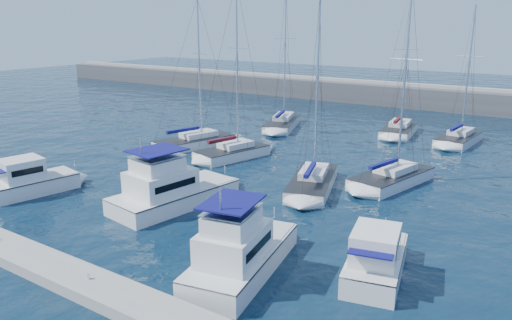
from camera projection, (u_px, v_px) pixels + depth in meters
The scene contains 15 objects.
ground at pixel (226, 218), 33.02m from camera, with size 220.00×220.00×0.00m, color black.
breakwater at pixel (436, 101), 74.39m from camera, with size 160.00×6.00×4.45m.
dock at pixel (89, 285), 24.13m from camera, with size 40.00×2.20×0.60m, color gray.
dock_cleat_centre at pixel (89, 277), 24.01m from camera, with size 0.16×0.16×0.25m, color silver.
motor_yacht_port_outer at pixel (30, 181), 37.57m from camera, with size 4.01×6.52×3.20m.
motor_yacht_port_inner at pixel (169, 191), 34.85m from camera, with size 5.13×9.58×4.69m.
motor_yacht_stbd_inner at pixel (239, 254), 25.46m from camera, with size 4.79×8.94×4.69m.
motor_yacht_stbd_outer at pixel (376, 260), 25.21m from camera, with size 3.89×6.54×3.20m.
sailboat_mid_a at pixel (195, 142), 51.68m from camera, with size 5.27×8.93×15.16m.
sailboat_mid_b at pixel (232, 152), 47.43m from camera, with size 4.78×7.72×16.40m.
sailboat_mid_c at pixel (313, 182), 38.68m from camera, with size 5.37×8.73×14.57m.
sailboat_mid_d at pixel (392, 178), 39.78m from camera, with size 4.89×8.49×15.72m.
sailboat_back_a at pixel (283, 123), 61.10m from camera, with size 6.05×9.90×17.01m.
sailboat_back_b at pixel (399, 130), 57.23m from camera, with size 4.18×8.03×15.28m.
sailboat_back_c at pixel (459, 139), 52.97m from camera, with size 3.66×7.67×14.54m.
Camera 1 is at (18.71, -24.49, 12.62)m, focal length 35.00 mm.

